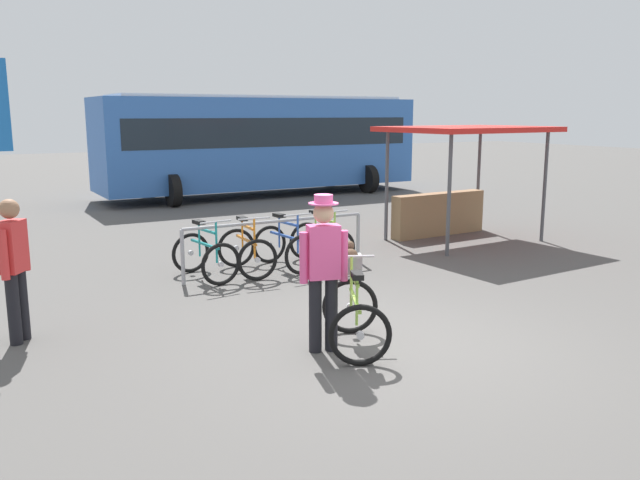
{
  "coord_description": "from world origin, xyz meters",
  "views": [
    {
      "loc": [
        -4.14,
        -5.73,
        2.57
      ],
      "look_at": [
        -0.23,
        1.33,
        1.0
      ],
      "focal_mm": 36.83,
      "sensor_mm": 36.0,
      "label": 1
    }
  ],
  "objects_px": {
    "featured_bicycle": "(354,303)",
    "bus_distant": "(261,140)",
    "racked_bike_blue": "(285,247)",
    "racked_bike_lime": "(322,243)",
    "racked_bike_teal": "(205,256)",
    "racked_bike_orange": "(246,251)",
    "pedestrian_with_backpack": "(12,261)",
    "person_with_featured_bike": "(323,267)",
    "market_stall": "(454,171)"
  },
  "relations": [
    {
      "from": "pedestrian_with_backpack",
      "to": "person_with_featured_bike",
      "type": "bearing_deg",
      "value": -33.87
    },
    {
      "from": "racked_bike_orange",
      "to": "racked_bike_blue",
      "type": "bearing_deg",
      "value": 0.79
    },
    {
      "from": "racked_bike_teal",
      "to": "bus_distant",
      "type": "relative_size",
      "value": 0.12
    },
    {
      "from": "racked_bike_blue",
      "to": "featured_bicycle",
      "type": "distance_m",
      "value": 3.8
    },
    {
      "from": "racked_bike_teal",
      "to": "racked_bike_lime",
      "type": "bearing_deg",
      "value": 0.79
    },
    {
      "from": "racked_bike_blue",
      "to": "bus_distant",
      "type": "distance_m",
      "value": 10.25
    },
    {
      "from": "racked_bike_teal",
      "to": "market_stall",
      "type": "distance_m",
      "value": 5.79
    },
    {
      "from": "racked_bike_blue",
      "to": "market_stall",
      "type": "relative_size",
      "value": 0.36
    },
    {
      "from": "racked_bike_lime",
      "to": "racked_bike_orange",
      "type": "bearing_deg",
      "value": -179.21
    },
    {
      "from": "featured_bicycle",
      "to": "person_with_featured_bike",
      "type": "relative_size",
      "value": 0.73
    },
    {
      "from": "racked_bike_blue",
      "to": "featured_bicycle",
      "type": "height_order",
      "value": "featured_bicycle"
    },
    {
      "from": "racked_bike_lime",
      "to": "featured_bicycle",
      "type": "relative_size",
      "value": 0.93
    },
    {
      "from": "racked_bike_teal",
      "to": "featured_bicycle",
      "type": "height_order",
      "value": "featured_bicycle"
    },
    {
      "from": "market_stall",
      "to": "bus_distant",
      "type": "bearing_deg",
      "value": 93.23
    },
    {
      "from": "racked_bike_teal",
      "to": "racked_bike_orange",
      "type": "distance_m",
      "value": 0.7
    },
    {
      "from": "racked_bike_orange",
      "to": "person_with_featured_bike",
      "type": "xyz_separation_m",
      "value": [
        -0.64,
        -3.68,
        0.58
      ]
    },
    {
      "from": "racked_bike_teal",
      "to": "featured_bicycle",
      "type": "distance_m",
      "value": 3.69
    },
    {
      "from": "bus_distant",
      "to": "racked_bike_orange",
      "type": "bearing_deg",
      "value": -115.27
    },
    {
      "from": "person_with_featured_bike",
      "to": "racked_bike_teal",
      "type": "bearing_deg",
      "value": 91.01
    },
    {
      "from": "racked_bike_blue",
      "to": "racked_bike_lime",
      "type": "xyz_separation_m",
      "value": [
        0.7,
        0.01,
        0.0
      ]
    },
    {
      "from": "person_with_featured_bike",
      "to": "pedestrian_with_backpack",
      "type": "relative_size",
      "value": 1.05
    },
    {
      "from": "pedestrian_with_backpack",
      "to": "racked_bike_teal",
      "type": "bearing_deg",
      "value": 31.28
    },
    {
      "from": "racked_bike_teal",
      "to": "pedestrian_with_backpack",
      "type": "bearing_deg",
      "value": -148.72
    },
    {
      "from": "racked_bike_teal",
      "to": "racked_bike_orange",
      "type": "xyz_separation_m",
      "value": [
        0.7,
        0.01,
        -0.0
      ]
    },
    {
      "from": "racked_bike_lime",
      "to": "market_stall",
      "type": "height_order",
      "value": "market_stall"
    },
    {
      "from": "pedestrian_with_backpack",
      "to": "market_stall",
      "type": "bearing_deg",
      "value": 16.64
    },
    {
      "from": "person_with_featured_bike",
      "to": "racked_bike_lime",
      "type": "bearing_deg",
      "value": 61.15
    },
    {
      "from": "racked_bike_teal",
      "to": "market_stall",
      "type": "xyz_separation_m",
      "value": [
        5.64,
        0.81,
        1.03
      ]
    },
    {
      "from": "racked_bike_orange",
      "to": "bus_distant",
      "type": "relative_size",
      "value": 0.11
    },
    {
      "from": "market_stall",
      "to": "racked_bike_blue",
      "type": "bearing_deg",
      "value": -169.41
    },
    {
      "from": "pedestrian_with_backpack",
      "to": "bus_distant",
      "type": "distance_m",
      "value": 13.76
    },
    {
      "from": "bus_distant",
      "to": "market_stall",
      "type": "distance_m",
      "value": 8.66
    },
    {
      "from": "featured_bicycle",
      "to": "racked_bike_orange",
      "type": "bearing_deg",
      "value": 86.2
    },
    {
      "from": "racked_bike_orange",
      "to": "market_stall",
      "type": "bearing_deg",
      "value": 9.22
    },
    {
      "from": "racked_bike_blue",
      "to": "featured_bicycle",
      "type": "xyz_separation_m",
      "value": [
        -0.94,
        -3.68,
        0.12
      ]
    },
    {
      "from": "featured_bicycle",
      "to": "bus_distant",
      "type": "bearing_deg",
      "value": 70.28
    },
    {
      "from": "featured_bicycle",
      "to": "pedestrian_with_backpack",
      "type": "distance_m",
      "value": 3.84
    },
    {
      "from": "racked_bike_teal",
      "to": "person_with_featured_bike",
      "type": "bearing_deg",
      "value": -88.99
    },
    {
      "from": "racked_bike_blue",
      "to": "bus_distant",
      "type": "xyz_separation_m",
      "value": [
        3.76,
        9.43,
        1.37
      ]
    },
    {
      "from": "racked_bike_orange",
      "to": "market_stall",
      "type": "xyz_separation_m",
      "value": [
        4.94,
        0.8,
        1.03
      ]
    },
    {
      "from": "person_with_featured_bike",
      "to": "pedestrian_with_backpack",
      "type": "bearing_deg",
      "value": 146.13
    },
    {
      "from": "bus_distant",
      "to": "market_stall",
      "type": "xyz_separation_m",
      "value": [
        0.49,
        -8.64,
        -0.35
      ]
    },
    {
      "from": "racked_bike_orange",
      "to": "racked_bike_lime",
      "type": "bearing_deg",
      "value": 0.79
    },
    {
      "from": "racked_bike_blue",
      "to": "featured_bicycle",
      "type": "relative_size",
      "value": 0.92
    },
    {
      "from": "racked_bike_lime",
      "to": "bus_distant",
      "type": "distance_m",
      "value": 10.0
    },
    {
      "from": "featured_bicycle",
      "to": "bus_distant",
      "type": "xyz_separation_m",
      "value": [
        4.7,
        13.11,
        1.25
      ]
    },
    {
      "from": "featured_bicycle",
      "to": "person_with_featured_bike",
      "type": "height_order",
      "value": "person_with_featured_bike"
    },
    {
      "from": "racked_bike_orange",
      "to": "featured_bicycle",
      "type": "relative_size",
      "value": 0.89
    },
    {
      "from": "racked_bike_blue",
      "to": "person_with_featured_bike",
      "type": "relative_size",
      "value": 0.67
    },
    {
      "from": "racked_bike_blue",
      "to": "person_with_featured_bike",
      "type": "bearing_deg",
      "value": -109.92
    }
  ]
}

